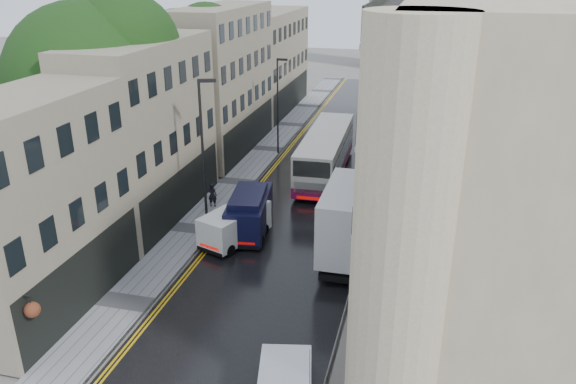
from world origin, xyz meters
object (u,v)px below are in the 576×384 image
at_px(white_van, 205,231).
at_px(lamp_post_far, 278,107).
at_px(cream_bus, 300,167).
at_px(pedestrian, 212,195).
at_px(navy_van, 227,224).
at_px(tree_near, 91,111).
at_px(tree_far, 184,82).
at_px(white_lorry, 323,232).
at_px(lamp_post_near, 203,158).

relative_size(white_van, lamp_post_far, 0.57).
distance_m(cream_bus, white_van, 10.71).
bearing_deg(pedestrian, navy_van, 114.94).
xyz_separation_m(cream_bus, pedestrian, (-4.93, -4.72, -0.76)).
relative_size(pedestrian, lamp_post_far, 0.20).
height_order(tree_near, lamp_post_far, tree_near).
distance_m(tree_far, white_lorry, 22.56).
distance_m(white_lorry, lamp_post_near, 8.70).
relative_size(cream_bus, lamp_post_near, 1.35).
bearing_deg(lamp_post_far, white_lorry, -66.93).
bearing_deg(lamp_post_far, cream_bus, -62.55).
relative_size(tree_near, tree_far, 1.11).
height_order(cream_bus, navy_van, cream_bus).
bearing_deg(pedestrian, cream_bus, -141.26).
xyz_separation_m(tree_far, white_van, (7.90, -15.76, -5.17)).
bearing_deg(tree_far, navy_van, -59.23).
bearing_deg(pedestrian, white_van, 102.06).
xyz_separation_m(tree_far, lamp_post_far, (7.49, 1.81, -2.11)).
distance_m(tree_near, white_van, 10.46).
relative_size(cream_bus, pedestrian, 7.55).
relative_size(navy_van, lamp_post_far, 0.67).
bearing_deg(white_lorry, lamp_post_far, 111.83).
height_order(cream_bus, pedestrian, cream_bus).
xyz_separation_m(tree_far, cream_bus, (11.15, -5.57, -4.53)).
relative_size(cream_bus, white_lorry, 1.49).
xyz_separation_m(white_lorry, lamp_post_far, (-7.38, 18.28, 1.93)).
relative_size(white_van, pedestrian, 2.81).
xyz_separation_m(tree_near, pedestrian, (6.52, 2.70, -6.01)).
distance_m(white_van, pedestrian, 5.72).
distance_m(cream_bus, navy_van, 9.82).
height_order(white_lorry, pedestrian, white_lorry).
height_order(lamp_post_near, lamp_post_far, lamp_post_near).
bearing_deg(white_van, lamp_post_far, 111.24).
relative_size(white_lorry, navy_van, 1.54).
height_order(white_lorry, white_van, white_lorry).
distance_m(pedestrian, lamp_post_near, 5.01).
bearing_deg(lamp_post_near, white_van, -89.14).
bearing_deg(lamp_post_near, tree_far, 98.91).
bearing_deg(tree_near, lamp_post_far, 62.25).
height_order(navy_van, lamp_post_far, lamp_post_far).
relative_size(tree_far, cream_bus, 1.01).
relative_size(white_lorry, pedestrian, 5.07).
bearing_deg(lamp_post_far, tree_far, -165.35).
bearing_deg(lamp_post_near, cream_bus, 44.05).
relative_size(tree_near, white_lorry, 1.68).
bearing_deg(navy_van, cream_bus, 69.12).
relative_size(navy_van, pedestrian, 3.30).
distance_m(lamp_post_near, lamp_post_far, 15.31).
relative_size(tree_far, lamp_post_near, 1.36).
distance_m(cream_bus, pedestrian, 6.87).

